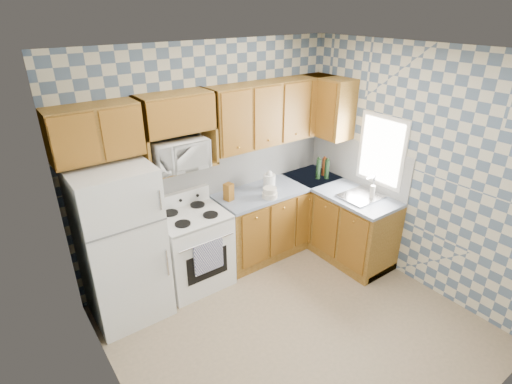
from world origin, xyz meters
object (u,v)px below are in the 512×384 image
(stove_body, at_px, (193,250))
(microwave, at_px, (179,154))
(refrigerator, at_px, (121,245))
(electric_kettle, at_px, (269,182))

(stove_body, bearing_deg, microwave, 104.41)
(refrigerator, height_order, microwave, microwave)
(stove_body, distance_m, microwave, 1.16)
(electric_kettle, bearing_deg, stove_body, -179.52)
(microwave, bearing_deg, refrigerator, -169.03)
(microwave, bearing_deg, electric_kettle, -2.68)
(refrigerator, height_order, stove_body, refrigerator)
(refrigerator, height_order, electric_kettle, refrigerator)
(refrigerator, bearing_deg, microwave, 9.11)
(refrigerator, xyz_separation_m, stove_body, (0.80, 0.03, -0.39))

